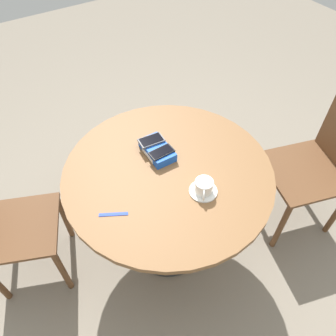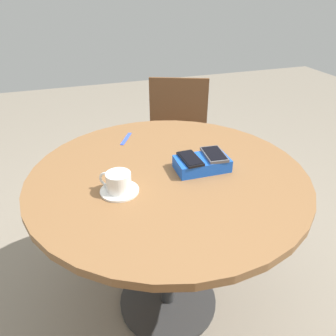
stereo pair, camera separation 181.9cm
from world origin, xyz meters
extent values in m
plane|color=gray|center=(0.00, 0.00, 0.00)|extent=(8.00, 8.00, 0.00)
cylinder|color=#2D2D2D|center=(0.00, 0.00, 0.01)|extent=(0.47, 0.47, 0.02)
cylinder|color=#2D2D2D|center=(0.00, 0.00, 0.37)|extent=(0.07, 0.07, 0.70)
cylinder|color=brown|center=(0.00, 0.00, 0.74)|extent=(1.08, 1.08, 0.03)
cube|color=blue|center=(-0.13, 0.02, 0.78)|extent=(0.21, 0.12, 0.05)
cube|color=white|center=(-0.13, -0.04, 0.77)|extent=(0.11, 0.00, 0.02)
cube|color=#515156|center=(-0.19, 0.01, 0.81)|extent=(0.09, 0.14, 0.01)
cube|color=black|center=(-0.19, 0.01, 0.81)|extent=(0.08, 0.12, 0.00)
cube|color=black|center=(-0.08, 0.01, 0.81)|extent=(0.07, 0.13, 0.01)
cube|color=black|center=(-0.08, 0.01, 0.81)|extent=(0.06, 0.12, 0.00)
cylinder|color=white|center=(0.20, 0.07, 0.76)|extent=(0.14, 0.14, 0.01)
cylinder|color=white|center=(0.20, 0.07, 0.79)|extent=(0.09, 0.09, 0.07)
cylinder|color=brown|center=(0.20, 0.07, 0.82)|extent=(0.08, 0.08, 0.00)
torus|color=white|center=(0.24, 0.04, 0.79)|extent=(0.05, 0.04, 0.06)
cube|color=blue|center=(0.09, -0.35, 0.75)|extent=(0.08, 0.12, 0.00)
cube|color=brown|center=(-0.32, -0.76, 0.44)|extent=(0.54, 0.54, 0.02)
cube|color=brown|center=(-0.39, -0.95, 0.65)|extent=(0.37, 0.17, 0.40)
cylinder|color=brown|center=(-0.08, -0.66, 0.22)|extent=(0.04, 0.04, 0.43)
cylinder|color=brown|center=(-0.42, -0.52, 0.22)|extent=(0.04, 0.04, 0.43)
cylinder|color=brown|center=(-0.22, -1.00, 0.22)|extent=(0.04, 0.04, 0.43)
cylinder|color=brown|center=(-0.56, -0.86, 0.22)|extent=(0.04, 0.04, 0.43)
camera|label=1|loc=(0.92, -0.59, 2.00)|focal=35.00mm
camera|label=2|loc=(0.34, 1.03, 1.40)|focal=35.00mm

